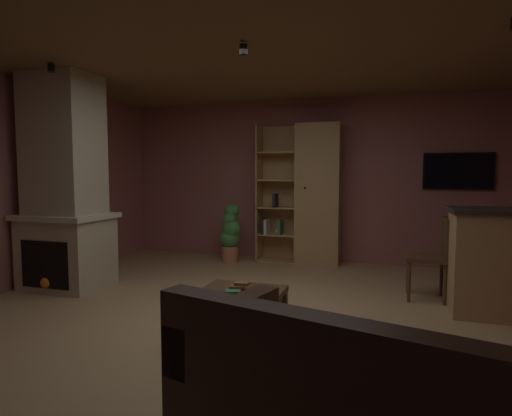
# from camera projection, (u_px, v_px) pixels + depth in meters

# --- Properties ---
(floor) EXTENTS (6.04, 6.13, 0.02)m
(floor) POSITION_uv_depth(u_px,v_px,m) (243.00, 323.00, 3.95)
(floor) COLOR tan
(floor) RESTS_ON ground
(wall_back) EXTENTS (6.16, 0.06, 2.57)m
(wall_back) POSITION_uv_depth(u_px,v_px,m) (306.00, 181.00, 6.79)
(wall_back) COLOR #9E5B56
(wall_back) RESTS_ON ground
(ceiling) EXTENTS (6.04, 6.13, 0.02)m
(ceiling) POSITION_uv_depth(u_px,v_px,m) (243.00, 41.00, 3.74)
(ceiling) COLOR brown
(window_pane_back) EXTENTS (0.79, 0.01, 0.93)m
(window_pane_back) POSITION_uv_depth(u_px,v_px,m) (279.00, 180.00, 6.89)
(window_pane_back) COLOR white
(stone_fireplace) EXTENTS (1.02, 0.81, 2.57)m
(stone_fireplace) POSITION_uv_depth(u_px,v_px,m) (65.00, 193.00, 5.09)
(stone_fireplace) COLOR #BCAD8E
(stone_fireplace) RESTS_ON ground
(bookshelf_cabinet) EXTENTS (1.29, 0.41, 2.16)m
(bookshelf_cabinet) POSITION_uv_depth(u_px,v_px,m) (312.00, 195.00, 6.50)
(bookshelf_cabinet) COLOR tan
(bookshelf_cabinet) RESTS_ON ground
(leather_couch) EXTENTS (1.79, 1.27, 0.84)m
(leather_couch) POSITION_uv_depth(u_px,v_px,m) (350.00, 410.00, 1.94)
(leather_couch) COLOR #382116
(leather_couch) RESTS_ON ground
(coffee_table) EXTENTS (0.69, 0.65, 0.41)m
(coffee_table) POSITION_uv_depth(u_px,v_px,m) (239.00, 301.00, 3.51)
(coffee_table) COLOR #4C331E
(coffee_table) RESTS_ON ground
(table_book_0) EXTENTS (0.15, 0.13, 0.03)m
(table_book_0) POSITION_uv_depth(u_px,v_px,m) (233.00, 292.00, 3.46)
(table_book_0) COLOR #387247
(table_book_0) RESTS_ON coffee_table
(table_book_1) EXTENTS (0.14, 0.11, 0.02)m
(table_book_1) POSITION_uv_depth(u_px,v_px,m) (237.00, 287.00, 3.53)
(table_book_1) COLOR brown
(table_book_1) RESTS_ON coffee_table
(table_book_2) EXTENTS (0.14, 0.12, 0.02)m
(table_book_2) POSITION_uv_depth(u_px,v_px,m) (242.00, 283.00, 3.55)
(table_book_2) COLOR brown
(table_book_2) RESTS_ON coffee_table
(dining_chair) EXTENTS (0.42, 0.42, 0.92)m
(dining_chair) POSITION_uv_depth(u_px,v_px,m) (434.00, 253.00, 4.62)
(dining_chair) COLOR #4C331E
(dining_chair) RESTS_ON ground
(potted_floor_plant) EXTENTS (0.35, 0.33, 0.94)m
(potted_floor_plant) POSITION_uv_depth(u_px,v_px,m) (230.00, 233.00, 6.62)
(potted_floor_plant) COLOR #B77051
(potted_floor_plant) RESTS_ON ground
(wall_mounted_tv) EXTENTS (0.95, 0.06, 0.53)m
(wall_mounted_tv) POSITION_uv_depth(u_px,v_px,m) (458.00, 171.00, 6.05)
(wall_mounted_tv) COLOR black
(track_light_spot_0) EXTENTS (0.07, 0.07, 0.09)m
(track_light_spot_0) POSITION_uv_depth(u_px,v_px,m) (51.00, 68.00, 4.37)
(track_light_spot_0) COLOR black
(track_light_spot_1) EXTENTS (0.07, 0.07, 0.09)m
(track_light_spot_1) POSITION_uv_depth(u_px,v_px,m) (243.00, 50.00, 3.74)
(track_light_spot_1) COLOR black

